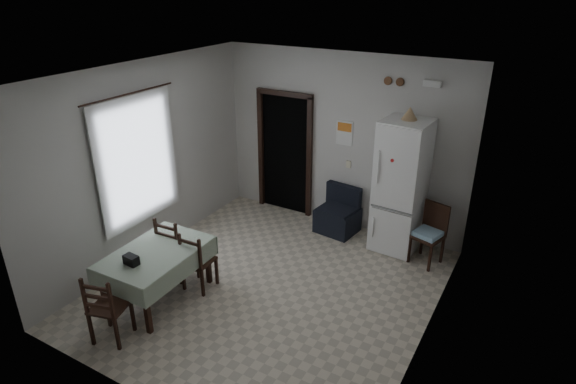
{
  "coord_description": "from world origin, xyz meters",
  "views": [
    {
      "loc": [
        2.95,
        -4.65,
        3.94
      ],
      "look_at": [
        0.0,
        0.5,
        1.25
      ],
      "focal_mm": 30.0,
      "sensor_mm": 36.0,
      "label": 1
    }
  ],
  "objects_px": {
    "dining_table": "(158,275)",
    "dining_chair_near_head": "(109,306)",
    "dining_chair_far_right": "(199,260)",
    "dining_chair_far_left": "(176,246)",
    "fridge": "(401,187)",
    "corner_chair": "(428,235)",
    "navy_seat": "(338,211)"
  },
  "relations": [
    {
      "from": "corner_chair",
      "to": "dining_chair_far_right",
      "type": "xyz_separation_m",
      "value": [
        -2.51,
        -2.15,
        -0.03
      ]
    },
    {
      "from": "dining_chair_near_head",
      "to": "corner_chair",
      "type": "bearing_deg",
      "value": -143.98
    },
    {
      "from": "dining_chair_far_left",
      "to": "dining_chair_far_right",
      "type": "height_order",
      "value": "dining_chair_far_left"
    },
    {
      "from": "fridge",
      "to": "navy_seat",
      "type": "bearing_deg",
      "value": -176.41
    },
    {
      "from": "fridge",
      "to": "dining_chair_near_head",
      "type": "height_order",
      "value": "fridge"
    },
    {
      "from": "dining_chair_far_left",
      "to": "dining_chair_far_right",
      "type": "relative_size",
      "value": 1.09
    },
    {
      "from": "navy_seat",
      "to": "corner_chair",
      "type": "xyz_separation_m",
      "value": [
        1.54,
        -0.23,
        0.08
      ]
    },
    {
      "from": "corner_chair",
      "to": "navy_seat",
      "type": "bearing_deg",
      "value": -172.66
    },
    {
      "from": "fridge",
      "to": "dining_chair_near_head",
      "type": "relative_size",
      "value": 2.26
    },
    {
      "from": "dining_table",
      "to": "dining_chair_far_left",
      "type": "distance_m",
      "value": 0.57
    },
    {
      "from": "fridge",
      "to": "dining_chair_near_head",
      "type": "bearing_deg",
      "value": -117.26
    },
    {
      "from": "dining_table",
      "to": "dining_chair_far_left",
      "type": "bearing_deg",
      "value": 104.92
    },
    {
      "from": "dining_chair_near_head",
      "to": "dining_table",
      "type": "bearing_deg",
      "value": -100.92
    },
    {
      "from": "dining_table",
      "to": "dining_chair_near_head",
      "type": "bearing_deg",
      "value": -86.82
    },
    {
      "from": "corner_chair",
      "to": "dining_chair_far_right",
      "type": "height_order",
      "value": "corner_chair"
    },
    {
      "from": "navy_seat",
      "to": "dining_chair_near_head",
      "type": "relative_size",
      "value": 0.83
    },
    {
      "from": "dining_chair_far_left",
      "to": "dining_chair_far_right",
      "type": "distance_m",
      "value": 0.47
    },
    {
      "from": "fridge",
      "to": "corner_chair",
      "type": "distance_m",
      "value": 0.82
    },
    {
      "from": "dining_table",
      "to": "dining_chair_near_head",
      "type": "relative_size",
      "value": 1.51
    },
    {
      "from": "navy_seat",
      "to": "corner_chair",
      "type": "relative_size",
      "value": 0.82
    },
    {
      "from": "dining_chair_far_right",
      "to": "dining_chair_near_head",
      "type": "height_order",
      "value": "dining_chair_near_head"
    },
    {
      "from": "fridge",
      "to": "dining_chair_far_left",
      "type": "bearing_deg",
      "value": -132.98
    },
    {
      "from": "navy_seat",
      "to": "dining_table",
      "type": "xyz_separation_m",
      "value": [
        -1.28,
        -2.84,
        -0.02
      ]
    },
    {
      "from": "fridge",
      "to": "dining_table",
      "type": "distance_m",
      "value": 3.71
    },
    {
      "from": "dining_chair_near_head",
      "to": "dining_chair_far_left",
      "type": "bearing_deg",
      "value": -96.3
    },
    {
      "from": "fridge",
      "to": "corner_chair",
      "type": "xyz_separation_m",
      "value": [
        0.54,
        -0.23,
        -0.57
      ]
    },
    {
      "from": "dining_table",
      "to": "dining_chair_near_head",
      "type": "xyz_separation_m",
      "value": [
        0.07,
        -0.86,
        0.1
      ]
    },
    {
      "from": "corner_chair",
      "to": "dining_table",
      "type": "distance_m",
      "value": 3.85
    },
    {
      "from": "dining_chair_far_left",
      "to": "dining_chair_far_right",
      "type": "xyz_separation_m",
      "value": [
        0.47,
        -0.08,
        -0.04
      ]
    },
    {
      "from": "navy_seat",
      "to": "dining_chair_far_left",
      "type": "relative_size",
      "value": 0.8
    },
    {
      "from": "fridge",
      "to": "dining_table",
      "type": "xyz_separation_m",
      "value": [
        -2.28,
        -2.84,
        -0.67
      ]
    },
    {
      "from": "dining_chair_far_right",
      "to": "dining_table",
      "type": "bearing_deg",
      "value": 54.33
    }
  ]
}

